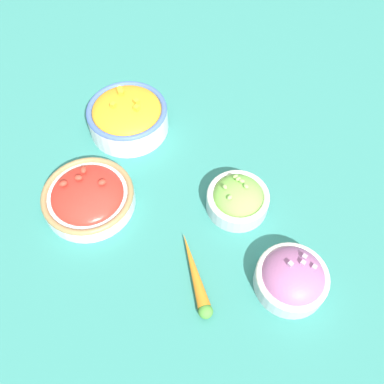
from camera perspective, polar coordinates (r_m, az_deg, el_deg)
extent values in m
plane|color=#337F75|center=(0.83, 0.00, -1.13)|extent=(3.00, 3.00, 0.00)
cylinder|color=#B2C1CC|center=(0.76, 13.01, -11.38)|extent=(0.12, 0.12, 0.04)
torus|color=silver|center=(0.74, 13.28, -10.86)|extent=(0.12, 0.12, 0.01)
ellipsoid|color=#9E5B8E|center=(0.74, 13.28, -10.86)|extent=(0.11, 0.11, 0.06)
cube|color=#C699C1|center=(0.73, 16.00, -9.63)|extent=(0.01, 0.01, 0.01)
cube|color=#C699C1|center=(0.72, 14.58, -9.14)|extent=(0.01, 0.01, 0.01)
cube|color=#C699C1|center=(0.73, 14.76, -8.37)|extent=(0.01, 0.01, 0.01)
cube|color=#C699C1|center=(0.71, 13.00, -9.33)|extent=(0.01, 0.01, 0.01)
cylinder|color=#B2C1CC|center=(0.81, 6.07, -1.22)|extent=(0.12, 0.12, 0.04)
torus|color=silver|center=(0.80, 6.18, -0.53)|extent=(0.12, 0.12, 0.01)
ellipsoid|color=#7ABC4C|center=(0.80, 6.18, -0.53)|extent=(0.09, 0.09, 0.05)
ellipsoid|color=#99D166|center=(0.78, 7.20, 0.76)|extent=(0.01, 0.01, 0.01)
ellipsoid|color=#99D166|center=(0.79, 6.18, 1.75)|extent=(0.01, 0.01, 0.01)
ellipsoid|color=#99D166|center=(0.78, 6.67, 1.48)|extent=(0.01, 0.01, 0.01)
ellipsoid|color=#99D166|center=(0.79, 5.82, 2.07)|extent=(0.01, 0.01, 0.01)
ellipsoid|color=#99D166|center=(0.77, 5.05, -0.71)|extent=(0.01, 0.01, 0.01)
ellipsoid|color=#99D166|center=(0.78, 4.41, 0.69)|extent=(0.01, 0.01, 0.01)
cylinder|color=silver|center=(0.84, -13.57, -0.90)|extent=(0.17, 0.17, 0.03)
torus|color=#997A4C|center=(0.83, -13.77, -0.32)|extent=(0.17, 0.17, 0.01)
ellipsoid|color=red|center=(0.83, -13.77, -0.32)|extent=(0.14, 0.14, 0.04)
ellipsoid|color=red|center=(0.82, -14.90, 1.86)|extent=(0.02, 0.02, 0.01)
ellipsoid|color=red|center=(0.83, -14.28, 2.87)|extent=(0.02, 0.02, 0.01)
ellipsoid|color=red|center=(0.81, -11.91, 1.28)|extent=(0.02, 0.02, 0.01)
ellipsoid|color=red|center=(0.83, -16.78, 1.10)|extent=(0.02, 0.02, 0.01)
cylinder|color=silver|center=(0.94, -8.50, 9.57)|extent=(0.17, 0.17, 0.05)
torus|color=#4766B7|center=(0.92, -8.71, 10.73)|extent=(0.17, 0.17, 0.01)
ellipsoid|color=orange|center=(0.92, -8.71, 10.73)|extent=(0.14, 0.14, 0.04)
cube|color=#F4A828|center=(0.93, -9.60, 13.36)|extent=(0.01, 0.01, 0.01)
cube|color=#F4A828|center=(0.89, -7.42, 11.05)|extent=(0.01, 0.01, 0.01)
cube|color=#F4A828|center=(0.92, -9.40, 12.94)|extent=(0.01, 0.01, 0.01)
cube|color=#F4A828|center=(0.90, -7.44, 11.89)|extent=(0.01, 0.01, 0.01)
cube|color=#F4A828|center=(0.93, -9.56, 13.16)|extent=(0.01, 0.01, 0.01)
cube|color=#F4A828|center=(0.90, -10.48, 11.36)|extent=(0.01, 0.01, 0.01)
cone|color=orange|center=(0.75, 0.19, -10.16)|extent=(0.10, 0.13, 0.02)
sphere|color=#4C9338|center=(0.73, 1.82, -15.62)|extent=(0.02, 0.02, 0.02)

